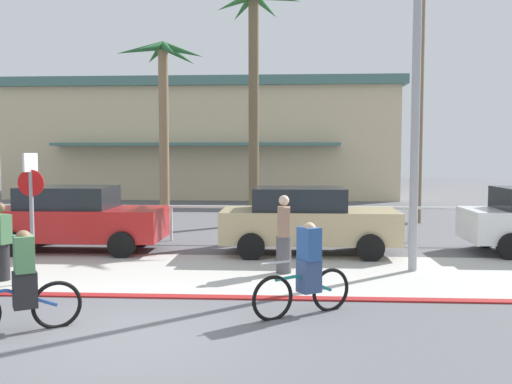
{
  "coord_description": "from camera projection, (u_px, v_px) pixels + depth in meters",
  "views": [
    {
      "loc": [
        2.27,
        -7.43,
        2.57
      ],
      "look_at": [
        1.48,
        6.0,
        1.61
      ],
      "focal_mm": 39.07,
      "sensor_mm": 36.0,
      "label": 1
    }
  ],
  "objects": [
    {
      "name": "ground_plane",
      "position": [
        217.0,
        233.0,
        17.67
      ],
      "size": [
        80.0,
        80.0,
        0.0
      ],
      "primitive_type": "plane",
      "color": "#5B5B60"
    },
    {
      "name": "sidewalk_strip",
      "position": [
        182.0,
        272.0,
        11.9
      ],
      "size": [
        44.0,
        4.0,
        0.02
      ],
      "primitive_type": "cube",
      "color": "beige",
      "rests_on": "ground"
    },
    {
      "name": "curb_paint",
      "position": [
        161.0,
        296.0,
        9.9
      ],
      "size": [
        44.0,
        0.24,
        0.03
      ],
      "primitive_type": "cube",
      "color": "maroon",
      "rests_on": "ground"
    },
    {
      "name": "building_backdrop",
      "position": [
        209.0,
        140.0,
        34.42
      ],
      "size": [
        22.12,
        11.22,
        6.6
      ],
      "color": "beige",
      "rests_on": "ground"
    },
    {
      "name": "rail_fence",
      "position": [
        210.0,
        212.0,
        16.12
      ],
      "size": [
        20.58,
        0.08,
        1.04
      ],
      "color": "white",
      "rests_on": "ground"
    },
    {
      "name": "stop_sign_bike_lane",
      "position": [
        31.0,
        199.0,
        10.82
      ],
      "size": [
        0.52,
        0.56,
        2.56
      ],
      "color": "gray",
      "rests_on": "ground"
    },
    {
      "name": "streetlight_curb",
      "position": [
        419.0,
        70.0,
        11.5
      ],
      "size": [
        0.24,
        2.54,
        7.5
      ],
      "color": "#9EA0A5",
      "rests_on": "ground"
    },
    {
      "name": "palm_tree_1",
      "position": [
        163.0,
        89.0,
        20.54
      ],
      "size": [
        3.29,
        3.05,
        6.63
      ],
      "color": "#846B4C",
      "rests_on": "ground"
    },
    {
      "name": "palm_tree_2",
      "position": [
        254.0,
        60.0,
        19.53
      ],
      "size": [
        3.01,
        2.77,
        8.2
      ],
      "color": "brown",
      "rests_on": "ground"
    },
    {
      "name": "palm_tree_3",
      "position": [
        420.0,
        34.0,
        19.91
      ],
      "size": [
        2.83,
        2.81,
        9.85
      ],
      "color": "#756047",
      "rests_on": "ground"
    },
    {
      "name": "car_red_1",
      "position": [
        76.0,
        218.0,
        14.45
      ],
      "size": [
        4.4,
        2.02,
        1.69
      ],
      "color": "red",
      "rests_on": "ground"
    },
    {
      "name": "car_tan_2",
      "position": [
        307.0,
        220.0,
        14.04
      ],
      "size": [
        4.4,
        2.02,
        1.69
      ],
      "color": "tan",
      "rests_on": "ground"
    },
    {
      "name": "cyclist_teal_0",
      "position": [
        306.0,
        271.0,
        8.83
      ],
      "size": [
        1.57,
        1.02,
        1.5
      ],
      "color": "black",
      "rests_on": "ground"
    },
    {
      "name": "cyclist_blue_1",
      "position": [
        21.0,
        284.0,
        7.93
      ],
      "size": [
        1.58,
        1.01,
        1.5
      ],
      "color": "black",
      "rests_on": "ground"
    },
    {
      "name": "pedestrian_0",
      "position": [
        284.0,
        238.0,
        11.76
      ],
      "size": [
        0.32,
        0.4,
        1.67
      ],
      "color": "#4C4C51",
      "rests_on": "ground"
    },
    {
      "name": "pedestrian_1",
      "position": [
        1.0,
        245.0,
        11.08
      ],
      "size": [
        0.47,
        0.43,
        1.58
      ],
      "color": "#232326",
      "rests_on": "ground"
    }
  ]
}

